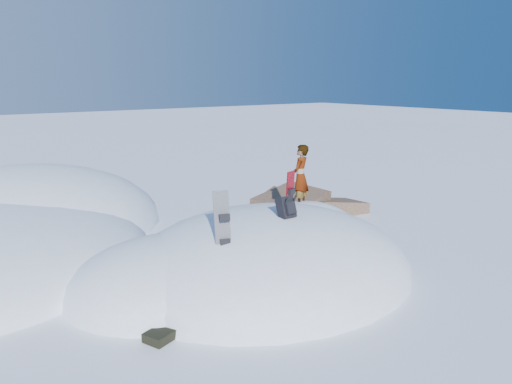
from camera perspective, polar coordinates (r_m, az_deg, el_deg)
ground at (r=11.57m, az=1.38°, el=-9.37°), size 120.00×120.00×0.00m
snow_mound at (r=11.65m, az=-0.03°, el=-9.21°), size 8.00×6.00×3.00m
rock_outcrop at (r=16.02m, az=5.21°, el=-3.01°), size 4.68×4.41×1.68m
snowboard_red at (r=11.21m, az=3.87°, el=-1.25°), size 0.29×0.22×1.48m
snowboard_dark at (r=9.68m, az=-3.76°, el=-4.63°), size 0.39×0.40×1.63m
backpack at (r=10.71m, az=3.51°, el=-1.79°), size 0.34×0.43×0.56m
gear_pile at (r=9.07m, az=-10.49°, el=-15.49°), size 0.80×0.62×0.21m
person at (r=13.02m, az=5.10°, el=1.77°), size 0.73×0.64×1.67m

